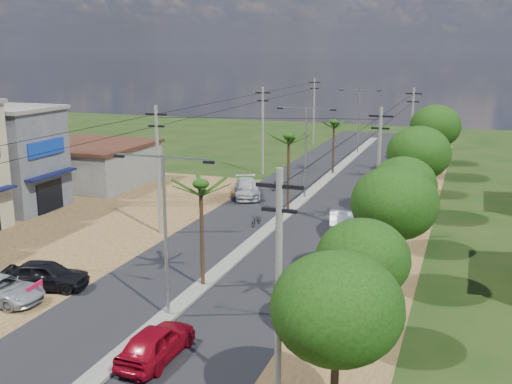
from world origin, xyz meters
TOP-DOWN VIEW (x-y plane):
  - ground at (0.00, 0.00)m, footprint 160.00×160.00m
  - road at (0.00, 15.00)m, footprint 12.00×110.00m
  - median at (0.00, 18.00)m, footprint 1.00×90.00m
  - dirt_lot_west at (-15.00, 8.00)m, footprint 18.00×46.00m
  - dirt_shoulder_east at (8.50, 15.00)m, footprint 5.00×90.00m
  - shophouse_grey at (-21.98, 14.00)m, footprint 9.00×6.40m
  - low_shed at (-21.00, 24.00)m, footprint 10.40×10.40m
  - tree_east_a at (9.50, -6.00)m, footprint 4.40×4.40m
  - tree_east_b at (9.30, 0.00)m, footprint 4.00×4.00m
  - tree_east_c at (9.70, 7.00)m, footprint 4.60×4.60m
  - tree_east_d at (9.40, 14.00)m, footprint 4.20×4.20m
  - tree_east_e at (9.60, 22.00)m, footprint 4.80×4.80m
  - tree_east_f at (9.20, 30.00)m, footprint 3.80×3.80m
  - tree_east_g at (9.80, 38.00)m, footprint 5.00×5.00m
  - tree_east_h at (9.50, 46.00)m, footprint 4.40×4.40m
  - palm_median_near at (0.00, 4.00)m, footprint 2.00×2.00m
  - palm_median_mid at (0.00, 20.00)m, footprint 2.00×2.00m
  - palm_median_far at (0.00, 36.00)m, footprint 2.00×2.00m
  - streetlight_near at (0.00, 0.00)m, footprint 5.10×0.18m
  - streetlight_mid at (0.00, 25.00)m, footprint 5.10×0.18m
  - streetlight_far at (0.00, 50.00)m, footprint 5.10×0.18m
  - utility_pole_w_b at (-7.00, 12.00)m, footprint 1.60×0.24m
  - utility_pole_w_c at (-7.00, 34.00)m, footprint 1.60×0.24m
  - utility_pole_w_d at (-7.00, 55.00)m, footprint 1.60×0.24m
  - utility_pole_e_a at (7.50, -6.00)m, footprint 1.60×0.24m
  - utility_pole_e_b at (7.50, 16.00)m, footprint 1.60×0.24m
  - utility_pole_e_c at (7.50, 38.00)m, footprint 1.60×0.24m
  - car_red_near at (1.50, -3.86)m, footprint 1.89×4.44m
  - car_silver_mid at (5.00, 16.69)m, footprint 2.70×5.11m
  - car_white_far at (-5.00, 24.03)m, footprint 4.05×5.66m
  - car_parked_silver at (-8.91, -1.32)m, footprint 4.75×2.31m
  - car_parked_dark at (-7.88, 0.86)m, footprint 4.91×2.92m
  - moto_rider_east at (5.20, 0.98)m, footprint 1.24×1.81m
  - moto_rider_west_a at (-1.20, 15.97)m, footprint 0.65×1.61m
  - moto_rider_west_b at (-3.22, 27.27)m, footprint 0.99×1.71m
  - roadside_sign at (-7.21, -0.81)m, footprint 0.18×1.25m

SIDE VIEW (x-z plane):
  - ground at x=0.00m, z-range 0.00..0.00m
  - dirt_shoulder_east at x=8.50m, z-range 0.00..0.03m
  - dirt_lot_west at x=-15.00m, z-range 0.00..0.04m
  - road at x=0.00m, z-range 0.00..0.04m
  - median at x=0.00m, z-range 0.00..0.18m
  - moto_rider_west_a at x=-1.20m, z-range 0.00..0.83m
  - moto_rider_east at x=5.20m, z-range 0.00..0.90m
  - moto_rider_west_b at x=-3.22m, z-range 0.00..0.99m
  - roadside_sign at x=-7.21m, z-range 0.00..1.03m
  - car_parked_silver at x=-8.91m, z-range 0.00..1.30m
  - car_red_near at x=1.50m, z-range 0.00..1.50m
  - car_white_far at x=-5.00m, z-range 0.00..1.52m
  - car_parked_dark at x=-7.88m, z-range 0.00..1.57m
  - car_silver_mid at x=5.00m, z-range 0.00..1.60m
  - low_shed at x=-21.00m, z-range -0.01..3.94m
  - tree_east_f at x=9.20m, z-range 1.13..6.64m
  - tree_east_b at x=9.30m, z-range 1.20..7.03m
  - shophouse_grey at x=-21.98m, z-range 0.01..8.31m
  - tree_east_d at x=9.40m, z-range 1.27..7.41m
  - tree_east_a at x=9.50m, z-range 1.30..7.67m
  - tree_east_h at x=9.50m, z-range 1.38..7.90m
  - utility_pole_w_b at x=-7.00m, z-range 0.26..9.26m
  - utility_pole_w_c at x=-7.00m, z-range 0.26..9.26m
  - utility_pole_w_d at x=-7.00m, z-range 0.26..9.26m
  - utility_pole_e_a at x=7.50m, z-range 0.26..9.26m
  - utility_pole_e_b at x=7.50m, z-range 0.26..9.26m
  - utility_pole_e_c at x=7.50m, z-range 0.26..9.26m
  - streetlight_near at x=0.00m, z-range 0.79..8.79m
  - streetlight_mid at x=0.00m, z-range 0.79..8.79m
  - streetlight_far at x=0.00m, z-range 0.79..8.79m
  - tree_east_c at x=9.70m, z-range 1.45..8.28m
  - tree_east_e at x=9.60m, z-range 1.52..8.66m
  - tree_east_g at x=9.80m, z-range 1.55..8.93m
  - palm_median_far at x=0.00m, z-range 2.34..8.19m
  - palm_median_near at x=0.00m, z-range 2.46..8.61m
  - palm_median_mid at x=0.00m, z-range 2.62..9.17m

